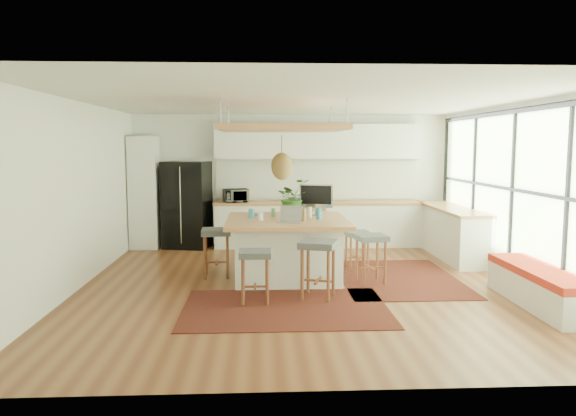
{
  "coord_description": "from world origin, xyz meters",
  "views": [
    {
      "loc": [
        -0.62,
        -7.87,
        2.05
      ],
      "look_at": [
        -0.2,
        0.5,
        1.1
      ],
      "focal_mm": 34.03,
      "sensor_mm": 36.0,
      "label": 1
    }
  ],
  "objects": [
    {
      "name": "stool_left_side",
      "position": [
        -1.32,
        0.62,
        0.35
      ],
      "size": [
        0.47,
        0.47,
        0.76
      ],
      "primitive_type": null,
      "rotation": [
        0.0,
        0.0,
        -1.52
      ],
      "color": "#474B4E",
      "rests_on": "floor"
    },
    {
      "name": "microwave",
      "position": [
        -1.12,
        3.13,
        1.09
      ],
      "size": [
        0.53,
        0.39,
        0.33
      ],
      "primitive_type": "imported",
      "rotation": [
        0.0,
        0.0,
        0.28
      ],
      "color": "#A5A5AA",
      "rests_on": "back_counter_top"
    },
    {
      "name": "window_bench",
      "position": [
        2.95,
        -1.2,
        0.25
      ],
      "size": [
        0.52,
        2.0,
        0.5
      ],
      "primitive_type": null,
      "color": "white",
      "rests_on": "floor"
    },
    {
      "name": "monitor",
      "position": [
        0.28,
        0.9,
        1.19
      ],
      "size": [
        0.59,
        0.35,
        0.52
      ],
      "primitive_type": null,
      "rotation": [
        0.0,
        0.0,
        -0.3
      ],
      "color": "#A5A5AA",
      "rests_on": "island"
    },
    {
      "name": "stool_right_back",
      "position": [
        0.98,
        1.03,
        0.35
      ],
      "size": [
        0.42,
        0.42,
        0.64
      ],
      "primitive_type": null,
      "rotation": [
        0.0,
        0.0,
        1.68
      ],
      "color": "#474B4E",
      "rests_on": "floor"
    },
    {
      "name": "wall_back",
      "position": [
        0.0,
        3.5,
        1.35
      ],
      "size": [
        6.5,
        0.0,
        6.5
      ],
      "primitive_type": "plane",
      "rotation": [
        1.57,
        0.0,
        0.0
      ],
      "color": "white",
      "rests_on": "ground"
    },
    {
      "name": "right_counter_top",
      "position": [
        2.93,
        2.0,
        0.9
      ],
      "size": [
        0.64,
        2.54,
        0.05
      ],
      "primitive_type": "cube",
      "color": "#B06D3E",
      "rests_on": "right_counter_base"
    },
    {
      "name": "back_counter_base",
      "position": [
        0.55,
        3.18,
        0.44
      ],
      "size": [
        4.2,
        0.6,
        0.88
      ],
      "primitive_type": "cube",
      "color": "white",
      "rests_on": "floor"
    },
    {
      "name": "back_counter_top",
      "position": [
        0.55,
        3.18,
        0.9
      ],
      "size": [
        4.24,
        0.64,
        0.05
      ],
      "primitive_type": "cube",
      "color": "#B06D3E",
      "rests_on": "back_counter_base"
    },
    {
      "name": "fridge",
      "position": [
        -2.11,
        3.19,
        0.93
      ],
      "size": [
        1.0,
        0.85,
        1.75
      ],
      "primitive_type": null,
      "rotation": [
        0.0,
        0.0,
        -0.22
      ],
      "color": "black",
      "rests_on": "floor"
    },
    {
      "name": "window_wall",
      "position": [
        3.22,
        0.0,
        1.4
      ],
      "size": [
        0.1,
        6.2,
        2.6
      ],
      "primitive_type": null,
      "color": "black",
      "rests_on": "wall_right"
    },
    {
      "name": "wall_left",
      "position": [
        -3.25,
        0.0,
        1.35
      ],
      "size": [
        0.0,
        7.0,
        7.0
      ],
      "primitive_type": "plane",
      "rotation": [
        1.57,
        0.0,
        1.57
      ],
      "color": "white",
      "rests_on": "ground"
    },
    {
      "name": "rug_near",
      "position": [
        -0.31,
        -1.13,
        0.01
      ],
      "size": [
        2.6,
        1.8,
        0.01
      ],
      "primitive_type": "cube",
      "color": "black",
      "rests_on": "floor"
    },
    {
      "name": "island_bottle_1",
      "position": [
        -0.62,
        0.36,
        1.03
      ],
      "size": [
        0.07,
        0.07,
        0.19
      ],
      "primitive_type": "cylinder",
      "color": "white",
      "rests_on": "island"
    },
    {
      "name": "stool_near_left",
      "position": [
        -0.7,
        -0.85,
        0.35
      ],
      "size": [
        0.42,
        0.42,
        0.7
      ],
      "primitive_type": null,
      "rotation": [
        0.0,
        0.0,
        0.01
      ],
      "color": "#474B4E",
      "rests_on": "floor"
    },
    {
      "name": "island_bottle_3",
      "position": [
        0.13,
        0.56,
        1.03
      ],
      "size": [
        0.07,
        0.07,
        0.19
      ],
      "primitive_type": "cylinder",
      "color": "white",
      "rests_on": "island"
    },
    {
      "name": "island",
      "position": [
        -0.22,
        0.51,
        0.47
      ],
      "size": [
        1.85,
        1.85,
        0.93
      ],
      "primitive_type": null,
      "color": "#B06D3E",
      "rests_on": "floor"
    },
    {
      "name": "stool_right_front",
      "position": [
        1.03,
        0.12,
        0.35
      ],
      "size": [
        0.49,
        0.49,
        0.73
      ],
      "primitive_type": null,
      "rotation": [
        0.0,
        0.0,
        1.72
      ],
      "color": "#474B4E",
      "rests_on": "floor"
    },
    {
      "name": "wall_right",
      "position": [
        3.25,
        0.0,
        1.35
      ],
      "size": [
        0.0,
        7.0,
        7.0
      ],
      "primitive_type": "plane",
      "rotation": [
        1.57,
        0.0,
        -1.57
      ],
      "color": "white",
      "rests_on": "ground"
    },
    {
      "name": "island_bottle_0",
      "position": [
        -0.77,
        0.61,
        1.03
      ],
      "size": [
        0.07,
        0.07,
        0.19
      ],
      "primitive_type": "cylinder",
      "color": "teal",
      "rests_on": "island"
    },
    {
      "name": "island_bottle_5",
      "position": [
        0.28,
        0.41,
        1.03
      ],
      "size": [
        0.07,
        0.07,
        0.19
      ],
      "primitive_type": "cylinder",
      "color": "teal",
      "rests_on": "island"
    },
    {
      "name": "right_counter_base",
      "position": [
        2.93,
        2.0,
        0.44
      ],
      "size": [
        0.6,
        2.5,
        0.88
      ],
      "primitive_type": "cube",
      "color": "white",
      "rests_on": "floor"
    },
    {
      "name": "pantry",
      "position": [
        -2.95,
        3.18,
        1.12
      ],
      "size": [
        0.55,
        0.6,
        2.25
      ],
      "primitive_type": "cube",
      "color": "white",
      "rests_on": "floor"
    },
    {
      "name": "rug_right",
      "position": [
        1.51,
        0.37,
        0.01
      ],
      "size": [
        1.8,
        2.6,
        0.01
      ],
      "primitive_type": "cube",
      "color": "black",
      "rests_on": "floor"
    },
    {
      "name": "island_plant",
      "position": [
        -0.11,
        0.96,
        1.16
      ],
      "size": [
        0.78,
        0.79,
        0.46
      ],
      "primitive_type": "imported",
      "rotation": [
        0.0,
        0.0,
        0.61
      ],
      "color": "#1E4C19",
      "rests_on": "island"
    },
    {
      "name": "range",
      "position": [
        0.3,
        3.18,
        0.5
      ],
      "size": [
        0.76,
        0.62,
        1.0
      ],
      "primitive_type": null,
      "color": "#A5A5AA",
      "rests_on": "floor"
    },
    {
      "name": "wall_front",
      "position": [
        0.0,
        -3.5,
        1.35
      ],
      "size": [
        6.5,
        0.0,
        6.5
      ],
      "primitive_type": "plane",
      "rotation": [
        -1.57,
        0.0,
        0.0
      ],
      "color": "white",
      "rests_on": "ground"
    },
    {
      "name": "island_bottle_2",
      "position": [
        0.03,
        0.21,
        1.03
      ],
      "size": [
        0.07,
        0.07,
        0.19
      ],
      "primitive_type": "cylinder",
      "color": "#925F30",
      "rests_on": "island"
    },
    {
      "name": "stool_near_right",
      "position": [
        0.15,
        -0.69,
        0.35
      ],
      "size": [
        0.59,
        0.59,
        0.79
      ],
      "primitive_type": null,
      "rotation": [
        0.0,
        0.0,
        -0.32
      ],
      "color": "#474B4E",
      "rests_on": "floor"
    },
    {
      "name": "ceiling",
      "position": [
        0.0,
        0.0,
        2.7
      ],
      "size": [
        7.0,
        7.0,
        0.0
      ],
      "primitive_type": "plane",
      "rotation": [
        3.14,
        0.0,
        0.0
      ],
      "color": "white",
      "rests_on": "ground"
    },
    {
      "name": "island_bowl",
      "position": [
        -0.71,
        0.96,
        0.96
      ],
      "size": [
        0.29,
        0.29,
        0.05
      ],
      "primitive_type": "imported",
      "rotation": [
        0.0,
        0.0,
        -0.38
      ],
      "color": "white",
      "rests_on": "island"
    },
    {
      "name": "floor",
      "position": [
        0.0,
        0.0,
        0.0
      ],
      "size": [
        7.0,
        7.0,
        0.0
      ],
      "primitive_type": "plane",
      "color": "brown",
      "rests_on": "ground"
    },
    {
      "name": "ceiling_panel",
      "position": [
        -0.3,
        0.4,
        2.05
      ],
      "size": [
        1.86,
        1.86,
        0.8
      ],
      "primitive_type": null,
      "color": "#B06D3E",
      "rests_on": "ceiling"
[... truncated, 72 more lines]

